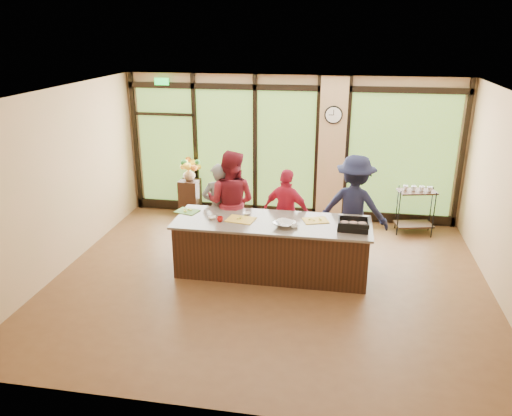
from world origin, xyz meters
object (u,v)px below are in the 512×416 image
at_px(cook_right, 354,207).
at_px(roasting_pan, 353,227).
at_px(island_base, 272,248).
at_px(flower_stand, 190,198).
at_px(bar_cart, 416,205).
at_px(cook_left, 219,208).

bearing_deg(cook_right, roasting_pan, 103.00).
xyz_separation_m(island_base, roasting_pan, (1.30, -0.12, 0.52)).
bearing_deg(flower_stand, cook_right, -19.97).
relative_size(island_base, bar_cart, 3.15).
bearing_deg(island_base, bar_cart, 40.37).
bearing_deg(bar_cart, cook_right, -145.96).
relative_size(island_base, cook_right, 1.66).
xyz_separation_m(island_base, cook_left, (-1.07, 0.72, 0.39)).
bearing_deg(island_base, cook_left, 146.13).
relative_size(cook_right, roasting_pan, 3.93).
distance_m(island_base, roasting_pan, 1.40).
height_order(island_base, cook_right, cook_right).
height_order(cook_left, cook_right, cook_right).
bearing_deg(cook_left, cook_right, 163.38).
bearing_deg(cook_left, bar_cart, -178.39).
height_order(roasting_pan, flower_stand, roasting_pan).
bearing_deg(cook_right, bar_cart, -118.67).
distance_m(island_base, cook_left, 1.34).
bearing_deg(roasting_pan, cook_right, 91.07).
bearing_deg(island_base, roasting_pan, -5.08).
height_order(roasting_pan, bar_cart, roasting_pan).
bearing_deg(flower_stand, island_base, -44.68).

